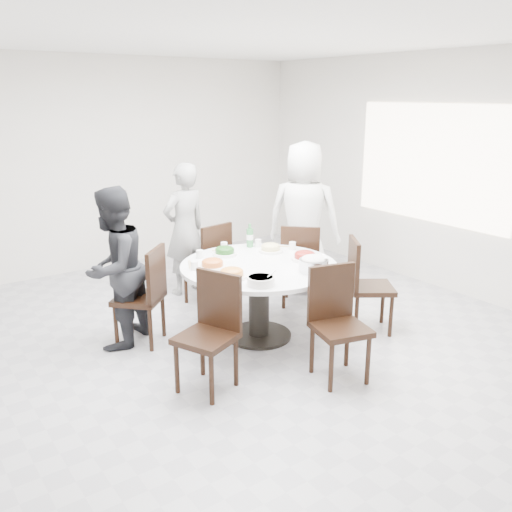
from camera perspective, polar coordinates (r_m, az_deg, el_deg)
floor at (r=5.36m, az=-3.33°, el=-8.83°), size 6.00×6.00×0.01m
ceiling at (r=4.86m, az=-3.92°, el=22.49°), size 6.00×6.00×0.01m
wall_back at (r=7.60m, az=-15.90°, el=9.22°), size 6.00×0.01×2.80m
wall_right at (r=6.97m, az=17.99°, el=8.42°), size 0.01×6.00×2.80m
window at (r=6.94m, az=17.97°, el=9.23°), size 0.04×2.20×1.40m
dining_table at (r=5.28m, az=0.32°, el=-4.76°), size 1.50×1.50×0.75m
chair_ne at (r=6.10m, az=4.74°, el=-0.84°), size 0.59×0.59×0.95m
chair_n at (r=6.13m, az=-5.26°, el=-0.77°), size 0.48×0.48×0.95m
chair_nw at (r=5.25m, az=-12.26°, el=-4.12°), size 0.59×0.59×0.95m
chair_sw at (r=4.34m, az=-5.30°, el=-8.31°), size 0.55×0.55×0.95m
chair_s at (r=4.54m, az=8.92°, el=-7.31°), size 0.51×0.51×0.95m
chair_se at (r=5.52m, az=12.05°, el=-3.06°), size 0.58×0.58×0.95m
diner_right at (r=6.49m, az=5.03°, el=4.10°), size 0.99×1.04×1.79m
diner_middle at (r=6.42m, az=-7.51°, el=2.80°), size 0.61×0.45×1.56m
diner_left at (r=5.17m, az=-14.72°, el=-1.27°), size 0.93×0.90×1.52m
dish_greens at (r=5.44m, az=-3.31°, el=0.41°), size 0.24×0.24×0.06m
dish_pale at (r=5.55m, az=1.55°, el=0.76°), size 0.25×0.25×0.07m
dish_orange at (r=5.04m, az=-4.61°, el=-0.92°), size 0.26×0.26×0.07m
dish_redbrown at (r=5.29m, az=5.16°, el=-0.10°), size 0.26×0.26×0.07m
dish_tofu at (r=4.77m, az=-2.56°, el=-1.94°), size 0.26×0.26×0.07m
rice_bowl at (r=4.96m, az=6.08°, el=-1.00°), size 0.27×0.27×0.12m
soup_bowl at (r=4.59m, az=0.50°, el=-2.62°), size 0.24×0.24×0.07m
beverage_bottle at (r=5.71m, az=-0.65°, el=2.18°), size 0.07×0.07×0.25m
tea_cups at (r=5.60m, az=-3.42°, el=0.96°), size 0.07×0.07×0.08m
chopsticks at (r=5.64m, az=-3.63°, el=0.72°), size 0.24×0.04×0.01m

